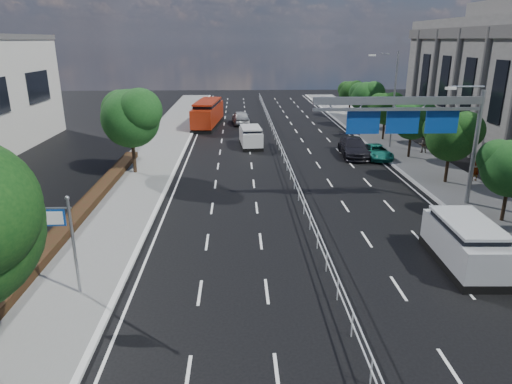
{
  "coord_description": "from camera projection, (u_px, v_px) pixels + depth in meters",
  "views": [
    {
      "loc": [
        -3.94,
        -16.76,
        10.02
      ],
      "look_at": [
        -3.01,
        5.95,
        2.4
      ],
      "focal_mm": 32.0,
      "sensor_mm": 36.0,
      "label": 1
    }
  ],
  "objects": [
    {
      "name": "hedge_near",
      "position": [
        56.0,
        238.0,
        23.32
      ],
      "size": [
        1.0,
        36.0,
        0.44
      ],
      "primitive_type": "cube",
      "color": "black",
      "rests_on": "sidewalk_near"
    },
    {
      "name": "silver_minivan",
      "position": [
        465.0,
        243.0,
        21.02
      ],
      "size": [
        2.46,
        5.4,
        2.21
      ],
      "rotation": [
        0.0,
        0.0,
        -0.04
      ],
      "color": "black",
      "rests_on": "ground"
    },
    {
      "name": "parked_car_teal",
      "position": [
        376.0,
        152.0,
        40.19
      ],
      "size": [
        2.22,
        4.47,
        1.22
      ],
      "primitive_type": "imported",
      "rotation": [
        0.0,
        0.0,
        0.05
      ],
      "color": "#186D5F",
      "rests_on": "ground"
    },
    {
      "name": "kerb_near",
      "position": [
        117.0,
        293.0,
        18.85
      ],
      "size": [
        0.25,
        140.0,
        0.15
      ],
      "primitive_type": "cube",
      "color": "silver",
      "rests_on": "ground"
    },
    {
      "name": "white_minivan",
      "position": [
        251.0,
        137.0,
        44.54
      ],
      "size": [
        2.29,
        4.66,
        1.97
      ],
      "rotation": [
        0.0,
        0.0,
        0.08
      ],
      "color": "black",
      "rests_on": "ground"
    },
    {
      "name": "sidewalk_near",
      "position": [
        56.0,
        294.0,
        18.75
      ],
      "size": [
        5.0,
        140.0,
        0.14
      ],
      "primitive_type": "cube",
      "color": "slate",
      "rests_on": "ground"
    },
    {
      "name": "near_car_dark",
      "position": [
        215.0,
        106.0,
        67.04
      ],
      "size": [
        1.75,
        4.23,
        1.36
      ],
      "primitive_type": "imported",
      "rotation": [
        0.0,
        0.0,
        3.07
      ],
      "color": "black",
      "rests_on": "ground"
    },
    {
      "name": "far_tree_f",
      "position": [
        386.0,
        107.0,
        46.47
      ],
      "size": [
        3.52,
        3.28,
        5.02
      ],
      "color": "black",
      "rests_on": "ground"
    },
    {
      "name": "far_tree_h",
      "position": [
        351.0,
        92.0,
        60.7
      ],
      "size": [
        3.41,
        3.18,
        4.91
      ],
      "color": "black",
      "rests_on": "ground"
    },
    {
      "name": "pedestrian_b",
      "position": [
        423.0,
        144.0,
        41.72
      ],
      "size": [
        0.79,
        0.62,
        1.58
      ],
      "primitive_type": "imported",
      "rotation": [
        0.0,
        0.0,
        3.18
      ],
      "color": "gray",
      "rests_on": "sidewalk_far"
    },
    {
      "name": "near_tree_back",
      "position": [
        131.0,
        115.0,
        34.31
      ],
      "size": [
        4.84,
        4.51,
        6.69
      ],
      "color": "black",
      "rests_on": "ground"
    },
    {
      "name": "parked_car_dark",
      "position": [
        354.0,
        147.0,
        40.93
      ],
      "size": [
        2.64,
        5.76,
        1.63
      ],
      "primitive_type": "imported",
      "rotation": [
        0.0,
        0.0,
        -0.06
      ],
      "color": "black",
      "rests_on": "ground"
    },
    {
      "name": "near_car_silver",
      "position": [
        241.0,
        117.0,
        56.58
      ],
      "size": [
        2.32,
        4.99,
        1.65
      ],
      "primitive_type": "imported",
      "rotation": [
        0.0,
        0.0,
        3.22
      ],
      "color": "#9DA0A4",
      "rests_on": "ground"
    },
    {
      "name": "far_tree_e",
      "position": [
        413.0,
        118.0,
        39.35
      ],
      "size": [
        3.63,
        3.38,
        5.13
      ],
      "color": "black",
      "rests_on": "ground"
    },
    {
      "name": "toilet_sign",
      "position": [
        60.0,
        230.0,
        17.86
      ],
      "size": [
        1.62,
        0.18,
        4.34
      ],
      "color": "gray",
      "rests_on": "ground"
    },
    {
      "name": "streetlight_far",
      "position": [
        391.0,
        94.0,
        42.6
      ],
      "size": [
        2.78,
        2.4,
        9.0
      ],
      "color": "gray",
      "rests_on": "ground"
    },
    {
      "name": "red_bus",
      "position": [
        208.0,
        113.0,
        55.01
      ],
      "size": [
        3.53,
        10.45,
        3.06
      ],
      "rotation": [
        0.0,
        0.0,
        -0.11
      ],
      "color": "black",
      "rests_on": "ground"
    },
    {
      "name": "pedestrian_a",
      "position": [
        475.0,
        169.0,
        33.29
      ],
      "size": [
        0.77,
        0.61,
        1.84
      ],
      "primitive_type": "imported",
      "rotation": [
        0.0,
        0.0,
        3.43
      ],
      "color": "gray",
      "rests_on": "sidewalk_far"
    },
    {
      "name": "median_fence",
      "position": [
        282.0,
        152.0,
        40.37
      ],
      "size": [
        0.05,
        85.0,
        1.02
      ],
      "color": "silver",
      "rests_on": "ground"
    },
    {
      "name": "overhead_gantry",
      "position": [
        416.0,
        117.0,
        27.22
      ],
      "size": [
        10.24,
        0.38,
        7.45
      ],
      "color": "gray",
      "rests_on": "ground"
    },
    {
      "name": "far_tree_g",
      "position": [
        366.0,
        96.0,
        53.49
      ],
      "size": [
        3.96,
        3.69,
        5.45
      ],
      "color": "black",
      "rests_on": "ground"
    },
    {
      "name": "ground",
      "position": [
        333.0,
        290.0,
        19.22
      ],
      "size": [
        160.0,
        160.0,
        0.0
      ],
      "primitive_type": "plane",
      "color": "black",
      "rests_on": "ground"
    },
    {
      "name": "far_tree_d",
      "position": [
        452.0,
        134.0,
        32.2
      ],
      "size": [
        3.85,
        3.59,
        5.34
      ],
      "color": "black",
      "rests_on": "ground"
    }
  ]
}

